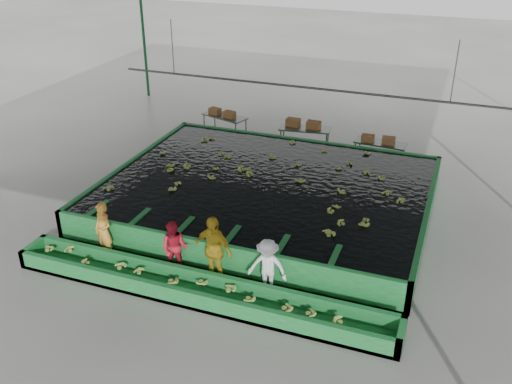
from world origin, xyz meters
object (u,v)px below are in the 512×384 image
at_px(packing_table_right, 379,153).
at_px(sorting_trough, 197,289).
at_px(worker_d, 267,267).
at_px(box_stack_right, 378,143).
at_px(box_stack_mid, 303,127).
at_px(packing_table_left, 225,126).
at_px(worker_a, 104,231).
at_px(worker_b, 175,248).
at_px(packing_table_mid, 304,139).
at_px(flotation_tank, 267,194).
at_px(box_stack_left, 222,116).
at_px(worker_c, 213,250).

bearing_deg(packing_table_right, sorting_trough, -105.68).
relative_size(worker_d, box_stack_right, 1.24).
distance_m(box_stack_mid, box_stack_right, 3.06).
bearing_deg(box_stack_mid, packing_table_left, 175.90).
bearing_deg(packing_table_right, worker_a, -123.27).
xyz_separation_m(worker_d, packing_table_left, (-5.34, 9.68, -0.33)).
height_order(worker_d, box_stack_mid, worker_d).
relative_size(worker_b, box_stack_right, 1.21).
bearing_deg(packing_table_mid, packing_table_right, -6.45).
xyz_separation_m(packing_table_left, packing_table_right, (6.56, -0.65, -0.01)).
height_order(flotation_tank, packing_table_right, flotation_tank).
distance_m(sorting_trough, packing_table_left, 11.15).
xyz_separation_m(sorting_trough, packing_table_left, (-3.80, 10.48, 0.19)).
bearing_deg(box_stack_left, box_stack_mid, -3.15).
distance_m(packing_table_left, box_stack_right, 6.54).
bearing_deg(box_stack_mid, worker_a, -106.75).
relative_size(worker_d, packing_table_right, 0.82).
xyz_separation_m(worker_a, worker_d, (4.71, 0.00, -0.06)).
bearing_deg(sorting_trough, box_stack_left, 110.43).
bearing_deg(sorting_trough, worker_b, 141.61).
distance_m(worker_b, packing_table_mid, 9.41).
xyz_separation_m(worker_a, box_stack_right, (5.85, 8.94, 0.03)).
xyz_separation_m(worker_a, packing_table_mid, (2.93, 9.37, -0.37)).
relative_size(worker_d, box_stack_mid, 1.12).
height_order(worker_c, box_stack_mid, worker_c).
height_order(sorting_trough, box_stack_right, box_stack_right).
relative_size(worker_d, packing_table_left, 0.80).
distance_m(sorting_trough, box_stack_right, 10.12).
relative_size(worker_a, packing_table_right, 0.88).
bearing_deg(worker_b, box_stack_left, 94.66).
bearing_deg(packing_table_left, sorting_trough, -70.09).
bearing_deg(packing_table_left, flotation_tank, -54.80).
relative_size(box_stack_left, box_stack_mid, 0.89).
bearing_deg(sorting_trough, flotation_tank, 90.00).
bearing_deg(flotation_tank, worker_a, -126.38).
bearing_deg(flotation_tank, packing_table_right, 59.76).
distance_m(worker_c, worker_d, 1.46).
bearing_deg(box_stack_left, worker_d, -60.59).
xyz_separation_m(flotation_tank, box_stack_left, (-3.88, 5.33, 0.42)).
height_order(packing_table_mid, box_stack_left, box_stack_left).
xyz_separation_m(worker_b, worker_c, (1.10, 0.00, 0.20)).
height_order(worker_c, worker_d, worker_c).
distance_m(worker_d, box_stack_right, 9.01).
relative_size(flotation_tank, box_stack_left, 8.26).
distance_m(sorting_trough, packing_table_mid, 10.18).
bearing_deg(box_stack_left, packing_table_mid, -3.97).
distance_m(packing_table_left, box_stack_mid, 3.51).
relative_size(worker_a, worker_b, 1.10).
bearing_deg(worker_b, box_stack_right, 55.57).
xyz_separation_m(packing_table_left, packing_table_mid, (3.56, -0.31, 0.01)).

